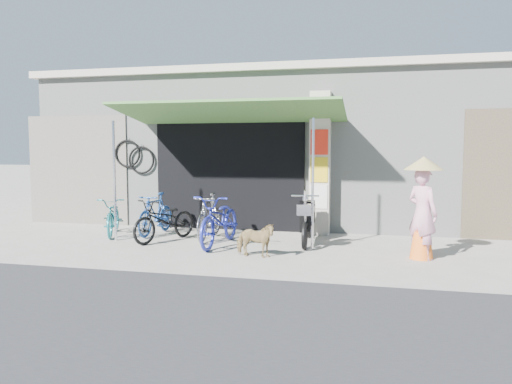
% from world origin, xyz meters
% --- Properties ---
extents(ground, '(80.00, 80.00, 0.00)m').
position_xyz_m(ground, '(0.00, 0.00, 0.00)').
color(ground, '#9C968D').
rests_on(ground, ground).
extents(road_strip, '(80.00, 6.00, 0.01)m').
position_xyz_m(road_strip, '(0.00, -4.50, 0.01)').
color(road_strip, '#333335').
rests_on(road_strip, ground).
extents(bicycle_shop, '(12.30, 5.30, 3.66)m').
position_xyz_m(bicycle_shop, '(-0.00, 5.09, 1.83)').
color(bicycle_shop, '#9EA39B').
rests_on(bicycle_shop, ground).
extents(shop_pillar, '(0.42, 0.44, 3.00)m').
position_xyz_m(shop_pillar, '(0.85, 2.45, 1.50)').
color(shop_pillar, '#BBB19F').
rests_on(shop_pillar, ground).
extents(awning, '(4.60, 1.88, 2.72)m').
position_xyz_m(awning, '(-0.90, 1.63, 2.51)').
color(awning, '#3C692F').
rests_on(awning, ground).
extents(neighbour_left, '(2.60, 0.06, 2.60)m').
position_xyz_m(neighbour_left, '(-5.00, 2.59, 1.30)').
color(neighbour_left, '#6B665B').
rests_on(neighbour_left, ground).
extents(bike_teal, '(1.07, 1.62, 0.80)m').
position_xyz_m(bike_teal, '(-3.35, 1.30, 0.40)').
color(bike_teal, '#18696F').
rests_on(bike_teal, ground).
extents(bike_blue, '(0.51, 1.49, 0.88)m').
position_xyz_m(bike_blue, '(-2.52, 1.57, 0.44)').
color(bike_blue, '#22509F').
rests_on(bike_blue, ground).
extents(bike_black, '(1.12, 1.69, 0.84)m').
position_xyz_m(bike_black, '(-2.01, 0.91, 0.42)').
color(bike_black, black).
rests_on(bike_black, ground).
extents(bike_silver, '(0.47, 1.54, 0.92)m').
position_xyz_m(bike_silver, '(-1.23, 1.28, 0.46)').
color(bike_silver, '#9A999E').
rests_on(bike_silver, ground).
extents(bike_navy, '(0.73, 1.87, 0.97)m').
position_xyz_m(bike_navy, '(-0.83, 0.75, 0.48)').
color(bike_navy, '#202896').
rests_on(bike_navy, ground).
extents(street_dog, '(0.72, 0.37, 0.59)m').
position_xyz_m(street_dog, '(0.04, -0.10, 0.29)').
color(street_dog, '#A27655').
rests_on(street_dog, ground).
extents(moped, '(0.50, 1.75, 0.99)m').
position_xyz_m(moped, '(0.73, 1.35, 0.45)').
color(moped, black).
rests_on(moped, ground).
extents(nun, '(0.65, 0.64, 1.69)m').
position_xyz_m(nun, '(2.75, 0.41, 0.84)').
color(nun, '#CF8BA4').
rests_on(nun, ground).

